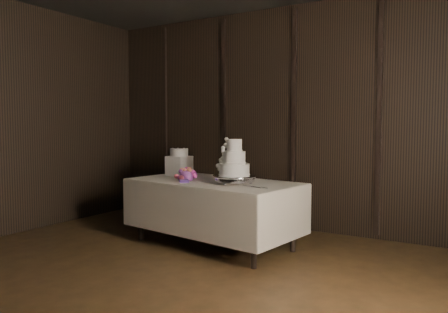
# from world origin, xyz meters

# --- Properties ---
(room) EXTENTS (6.08, 7.08, 3.08)m
(room) POSITION_xyz_m (0.00, 0.00, 1.50)
(room) COLOR black
(room) RESTS_ON ground
(display_table) EXTENTS (2.12, 1.31, 0.76)m
(display_table) POSITION_xyz_m (-0.48, 2.21, 0.42)
(display_table) COLOR beige
(display_table) RESTS_ON ground
(cake_stand) EXTENTS (0.51, 0.51, 0.09)m
(cake_stand) POSITION_xyz_m (-0.14, 2.13, 0.81)
(cake_stand) COLOR silver
(cake_stand) RESTS_ON display_table
(wedding_cake) EXTENTS (0.38, 0.33, 0.40)m
(wedding_cake) POSITION_xyz_m (-0.17, 2.11, 1.01)
(wedding_cake) COLOR white
(wedding_cake) RESTS_ON cake_stand
(bouquet) EXTENTS (0.51, 0.49, 0.19)m
(bouquet) POSITION_xyz_m (-0.76, 2.08, 0.83)
(bouquet) COLOR #B64053
(bouquet) RESTS_ON display_table
(box_pedestal) EXTENTS (0.27, 0.27, 0.25)m
(box_pedestal) POSITION_xyz_m (-1.16, 2.46, 0.89)
(box_pedestal) COLOR white
(box_pedestal) RESTS_ON display_table
(small_cake) EXTENTS (0.25, 0.25, 0.09)m
(small_cake) POSITION_xyz_m (-1.16, 2.46, 1.06)
(small_cake) COLOR white
(small_cake) RESTS_ON box_pedestal
(cake_knife) EXTENTS (0.36, 0.15, 0.01)m
(cake_knife) POSITION_xyz_m (0.15, 1.98, 0.77)
(cake_knife) COLOR silver
(cake_knife) RESTS_ON display_table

